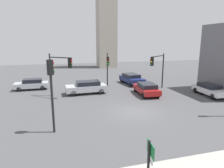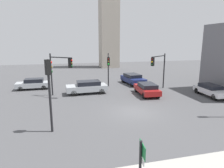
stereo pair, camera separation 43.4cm
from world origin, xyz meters
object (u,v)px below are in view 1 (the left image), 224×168
at_px(car_0, 87,87).
at_px(car_1, 210,90).
at_px(direction_sign, 149,165).
at_px(traffic_light_3, 60,68).
at_px(car_2, 146,89).
at_px(car_4, 32,84).
at_px(traffic_light_1, 158,65).
at_px(car_3, 132,79).
at_px(traffic_light_2, 108,64).
at_px(traffic_light_0, 51,83).

bearing_deg(car_0, car_1, 159.39).
distance_m(direction_sign, traffic_light_3, 16.72).
height_order(car_2, car_4, same).
relative_size(traffic_light_1, car_1, 1.04).
bearing_deg(traffic_light_3, direction_sign, -40.31).
bearing_deg(car_3, car_0, -68.10).
distance_m(car_1, car_4, 21.87).
bearing_deg(car_3, direction_sign, -25.19).
height_order(direction_sign, car_3, direction_sign).
relative_size(car_1, car_3, 0.90).
xyz_separation_m(direction_sign, car_3, (7.31, 20.98, -0.94)).
xyz_separation_m(traffic_light_2, car_3, (4.19, 2.24, -2.49)).
bearing_deg(traffic_light_1, car_3, -107.29).
height_order(direction_sign, car_0, direction_sign).
bearing_deg(car_1, traffic_light_1, -127.99).
distance_m(traffic_light_0, traffic_light_3, 8.98).
bearing_deg(car_2, traffic_light_0, 129.59).
distance_m(direction_sign, traffic_light_0, 8.42).
height_order(direction_sign, traffic_light_2, traffic_light_2).
distance_m(traffic_light_1, car_3, 5.42).
bearing_deg(direction_sign, car_0, 96.84).
bearing_deg(car_0, traffic_light_2, -154.06).
xyz_separation_m(direction_sign, traffic_light_1, (9.00, 16.49, 1.57)).
xyz_separation_m(traffic_light_0, traffic_light_2, (6.61, 11.29, -0.21)).
bearing_deg(car_0, car_2, 158.72).
distance_m(car_3, car_4, 13.78).
bearing_deg(traffic_light_3, car_0, 54.74).
bearing_deg(car_3, traffic_light_1, 14.64).
xyz_separation_m(car_1, car_4, (-20.13, 8.53, 0.01)).
height_order(traffic_light_3, car_1, traffic_light_3).
bearing_deg(traffic_light_2, traffic_light_0, -17.83).
height_order(traffic_light_0, traffic_light_1, traffic_light_0).
bearing_deg(direction_sign, car_4, 114.34).
bearing_deg(car_4, traffic_light_1, 163.23).
xyz_separation_m(direction_sign, car_0, (0.13, 17.18, -0.92)).
height_order(traffic_light_1, car_1, traffic_light_1).
height_order(traffic_light_3, car_3, traffic_light_3).
relative_size(car_0, car_4, 1.18).
height_order(car_0, car_1, car_0).
bearing_deg(traffic_light_3, traffic_light_2, 61.52).
xyz_separation_m(traffic_light_1, car_1, (4.66, -3.96, -2.58)).
xyz_separation_m(traffic_light_2, car_2, (3.69, -3.95, -2.54)).
distance_m(traffic_light_0, traffic_light_2, 13.08).
distance_m(traffic_light_3, car_4, 6.48).
bearing_deg(traffic_light_3, traffic_light_1, 40.39).
height_order(car_1, car_4, car_4).
bearing_deg(car_3, car_4, -96.34).
xyz_separation_m(traffic_light_2, car_4, (-9.59, 2.32, -2.55)).
bearing_deg(direction_sign, traffic_light_2, 87.82).
bearing_deg(car_4, car_3, 179.35).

